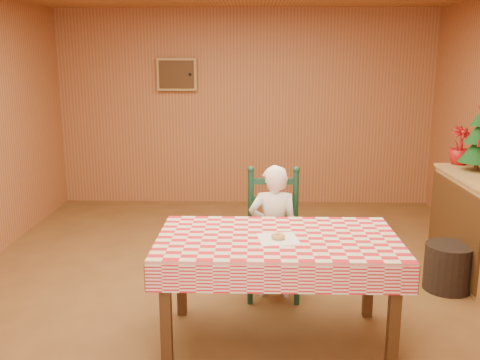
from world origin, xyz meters
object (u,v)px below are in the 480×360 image
(christmas_tree, at_px, (479,141))
(storage_bin, at_px, (448,267))
(seated_child, at_px, (273,232))
(ladder_chair, at_px, (273,236))
(dining_table, at_px, (278,248))

(christmas_tree, height_order, storage_bin, christmas_tree)
(seated_child, distance_m, christmas_tree, 2.16)
(ladder_chair, distance_m, storage_bin, 1.55)
(christmas_tree, bearing_deg, seated_child, -158.51)
(dining_table, relative_size, christmas_tree, 2.67)
(seated_child, distance_m, storage_bin, 1.56)
(seated_child, xyz_separation_m, christmas_tree, (1.92, 0.76, 0.65))
(dining_table, height_order, storage_bin, dining_table)
(seated_child, bearing_deg, dining_table, 90.00)
(ladder_chair, relative_size, seated_child, 0.96)
(seated_child, height_order, christmas_tree, christmas_tree)
(ladder_chair, xyz_separation_m, christmas_tree, (1.92, 0.70, 0.71))
(seated_child, bearing_deg, ladder_chair, -90.00)
(christmas_tree, relative_size, storage_bin, 1.54)
(dining_table, distance_m, ladder_chair, 0.81)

